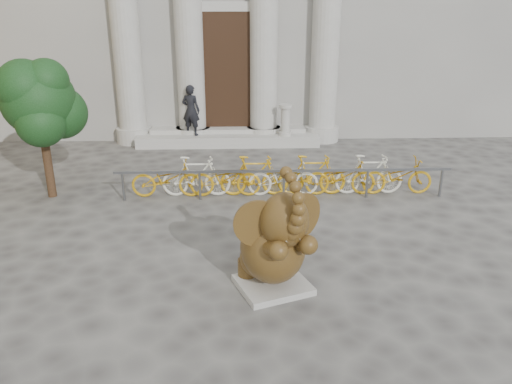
{
  "coord_description": "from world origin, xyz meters",
  "views": [
    {
      "loc": [
        0.33,
        -6.91,
        4.32
      ],
      "look_at": [
        0.65,
        1.76,
        1.1
      ],
      "focal_mm": 35.0,
      "sensor_mm": 36.0,
      "label": 1
    }
  ],
  "objects_px": {
    "tree": "(40,102)",
    "pedestrian": "(191,110)",
    "bike_rack": "(283,175)",
    "elephant_statue": "(274,245)"
  },
  "relations": [
    {
      "from": "tree",
      "to": "pedestrian",
      "type": "xyz_separation_m",
      "value": [
        2.98,
        4.65,
        -1.11
      ]
    },
    {
      "from": "bike_rack",
      "to": "tree",
      "type": "height_order",
      "value": "tree"
    },
    {
      "from": "elephant_statue",
      "to": "bike_rack",
      "type": "height_order",
      "value": "elephant_statue"
    },
    {
      "from": "elephant_statue",
      "to": "pedestrian",
      "type": "distance_m",
      "value": 9.34
    },
    {
      "from": "elephant_statue",
      "to": "tree",
      "type": "height_order",
      "value": "tree"
    },
    {
      "from": "elephant_statue",
      "to": "pedestrian",
      "type": "bearing_deg",
      "value": 82.16
    },
    {
      "from": "elephant_statue",
      "to": "tree",
      "type": "xyz_separation_m",
      "value": [
        -5.06,
        4.44,
        1.5
      ]
    },
    {
      "from": "bike_rack",
      "to": "pedestrian",
      "type": "distance_m",
      "value": 5.46
    },
    {
      "from": "bike_rack",
      "to": "tree",
      "type": "bearing_deg",
      "value": 179.01
    },
    {
      "from": "elephant_statue",
      "to": "tree",
      "type": "relative_size",
      "value": 0.66
    }
  ]
}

